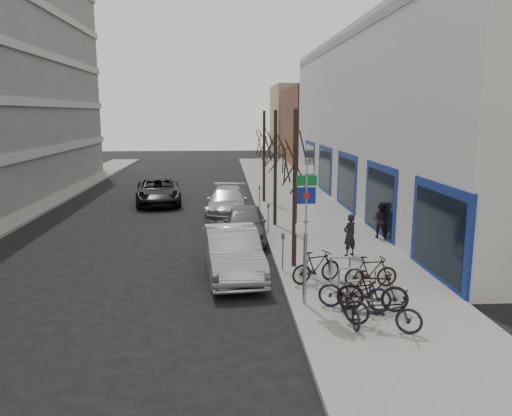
{
  "coord_description": "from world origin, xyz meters",
  "views": [
    {
      "loc": [
        0.22,
        -13.01,
        5.36
      ],
      "look_at": [
        1.35,
        4.56,
        2.0
      ],
      "focal_mm": 35.0,
      "sensor_mm": 36.0,
      "label": 1
    }
  ],
  "objects": [
    {
      "name": "parked_car_front",
      "position": [
        0.46,
        3.03,
        0.8
      ],
      "size": [
        2.18,
        5.02,
        1.61
      ],
      "primitive_type": "imported",
      "rotation": [
        0.0,
        0.0,
        0.1
      ],
      "color": "#A9A9AF",
      "rests_on": "ground"
    },
    {
      "name": "meter_mid",
      "position": [
        2.15,
        8.5,
        0.92
      ],
      "size": [
        0.1,
        0.08,
        1.27
      ],
      "color": "gray",
      "rests_on": "sidewalk_east"
    },
    {
      "name": "tree_mid",
      "position": [
        2.6,
        10.0,
        4.1
      ],
      "size": [
        1.8,
        1.8,
        5.5
      ],
      "color": "black",
      "rests_on": "ground"
    },
    {
      "name": "tree_far",
      "position": [
        2.6,
        16.5,
        4.1
      ],
      "size": [
        1.8,
        1.8,
        5.5
      ],
      "color": "black",
      "rests_on": "ground"
    },
    {
      "name": "highway_sign_pole",
      "position": [
        2.4,
        -0.01,
        2.46
      ],
      "size": [
        0.55,
        0.1,
        4.2
      ],
      "color": "gray",
      "rests_on": "ground"
    },
    {
      "name": "bike_far_curb",
      "position": [
        4.04,
        -1.78,
        0.74
      ],
      "size": [
        1.96,
        1.43,
        1.17
      ],
      "primitive_type": "imported",
      "rotation": [
        0.0,
        0.0,
        1.07
      ],
      "color": "black",
      "rests_on": "sidewalk_east"
    },
    {
      "name": "bike_mid_inner",
      "position": [
        3.04,
        1.7,
        0.67
      ],
      "size": [
        1.78,
        1.07,
        1.04
      ],
      "primitive_type": "imported",
      "rotation": [
        0.0,
        0.0,
        1.92
      ],
      "color": "black",
      "rests_on": "sidewalk_east"
    },
    {
      "name": "brick_building_far",
      "position": [
        13.0,
        40.0,
        4.0
      ],
      "size": [
        12.0,
        14.0,
        8.0
      ],
      "primitive_type": "cube",
      "color": "brown",
      "rests_on": "ground"
    },
    {
      "name": "bike_rack",
      "position": [
        3.8,
        0.6,
        0.66
      ],
      "size": [
        0.66,
        2.26,
        0.83
      ],
      "color": "gray",
      "rests_on": "sidewalk_east"
    },
    {
      "name": "lane_car",
      "position": [
        -3.74,
        16.86,
        0.76
      ],
      "size": [
        3.25,
        5.79,
        1.53
      ],
      "primitive_type": "imported",
      "rotation": [
        0.0,
        0.0,
        0.13
      ],
      "color": "black",
      "rests_on": "ground"
    },
    {
      "name": "meter_front",
      "position": [
        2.15,
        3.0,
        0.92
      ],
      "size": [
        0.1,
        0.08,
        1.27
      ],
      "color": "gray",
      "rests_on": "sidewalk_east"
    },
    {
      "name": "bike_mid_curb",
      "position": [
        3.68,
        -0.48,
        0.75
      ],
      "size": [
        2.04,
        1.17,
        1.19
      ],
      "primitive_type": "imported",
      "rotation": [
        0.0,
        0.0,
        1.25
      ],
      "color": "black",
      "rests_on": "sidewalk_east"
    },
    {
      "name": "bike_near_right",
      "position": [
        4.12,
        -0.66,
        0.73
      ],
      "size": [
        1.99,
        0.96,
        1.16
      ],
      "primitive_type": "imported",
      "rotation": [
        0.0,
        0.0,
        1.36
      ],
      "color": "black",
      "rests_on": "sidewalk_east"
    },
    {
      "name": "commercial_building",
      "position": [
        17.0,
        16.0,
        5.0
      ],
      "size": [
        20.0,
        32.0,
        10.0
      ],
      "primitive_type": "cube",
      "color": "#B7B7B2",
      "rests_on": "ground"
    },
    {
      "name": "sidewalk_east",
      "position": [
        4.5,
        10.0,
        0.07
      ],
      "size": [
        5.0,
        70.0,
        0.15
      ],
      "primitive_type": "cube",
      "color": "slate",
      "rests_on": "ground"
    },
    {
      "name": "parked_car_back",
      "position": [
        0.38,
        12.91,
        0.75
      ],
      "size": [
        2.38,
        5.26,
        1.5
      ],
      "primitive_type": "imported",
      "rotation": [
        0.0,
        0.0,
        -0.06
      ],
      "color": "#A2A2A7",
      "rests_on": "ground"
    },
    {
      "name": "bike_near_left",
      "position": [
        3.36,
        -1.29,
        0.67
      ],
      "size": [
        0.55,
        1.73,
        1.05
      ],
      "primitive_type": "imported",
      "rotation": [
        0.0,
        0.0,
        0.02
      ],
      "color": "black",
      "rests_on": "sidewalk_east"
    },
    {
      "name": "ground",
      "position": [
        0.0,
        0.0,
        0.0
      ],
      "size": [
        120.0,
        120.0,
        0.0
      ],
      "primitive_type": "plane",
      "color": "black",
      "rests_on": "ground"
    },
    {
      "name": "pedestrian_near",
      "position": [
        4.82,
        4.59,
        0.94
      ],
      "size": [
        0.69,
        0.63,
        1.58
      ],
      "primitive_type": "imported",
      "rotation": [
        0.0,
        0.0,
        3.7
      ],
      "color": "black",
      "rests_on": "sidewalk_east"
    },
    {
      "name": "tree_near",
      "position": [
        2.6,
        3.5,
        4.1
      ],
      "size": [
        1.8,
        1.8,
        5.5
      ],
      "color": "black",
      "rests_on": "ground"
    },
    {
      "name": "parked_car_mid",
      "position": [
        1.08,
        7.68,
        0.75
      ],
      "size": [
        1.99,
        4.47,
        1.49
      ],
      "primitive_type": "imported",
      "rotation": [
        0.0,
        0.0,
        -0.05
      ],
      "color": "#525157",
      "rests_on": "ground"
    },
    {
      "name": "meter_back",
      "position": [
        2.15,
        14.0,
        0.92
      ],
      "size": [
        0.1,
        0.08,
        1.27
      ],
      "color": "gray",
      "rests_on": "sidewalk_east"
    },
    {
      "name": "tan_building_far",
      "position": [
        13.5,
        55.0,
        4.5
      ],
      "size": [
        13.0,
        12.0,
        9.0
      ],
      "primitive_type": "cube",
      "color": "#937A5B",
      "rests_on": "ground"
    },
    {
      "name": "pedestrian_far",
      "position": [
        6.8,
        7.2,
        0.92
      ],
      "size": [
        0.69,
        0.64,
        1.55
      ],
      "primitive_type": "imported",
      "rotation": [
        0.0,
        0.0,
        2.55
      ],
      "color": "black",
      "rests_on": "sidewalk_east"
    },
    {
      "name": "bike_far_inner",
      "position": [
        4.62,
        1.17,
        0.65
      ],
      "size": [
        1.68,
        0.57,
        1.0
      ],
      "primitive_type": "imported",
      "rotation": [
        0.0,
        0.0,
        1.62
      ],
      "color": "black",
      "rests_on": "sidewalk_east"
    }
  ]
}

